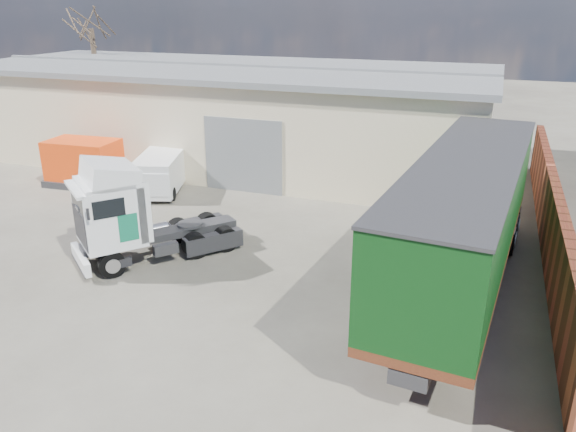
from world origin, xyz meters
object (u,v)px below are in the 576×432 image
(tractor_unit, at_px, (131,218))
(orange_skip, at_px, (84,166))
(box_trailer, at_px, (466,211))
(panel_van, at_px, (161,173))
(bare_tree, at_px, (89,14))

(tractor_unit, xyz_separation_m, orange_skip, (-7.60, 6.80, -0.61))
(tractor_unit, height_order, box_trailer, box_trailer)
(box_trailer, bearing_deg, tractor_unit, -165.80)
(tractor_unit, xyz_separation_m, panel_van, (-3.37, 7.16, -0.66))
(orange_skip, bearing_deg, tractor_unit, -45.87)
(panel_van, distance_m, orange_skip, 4.24)
(panel_van, bearing_deg, bare_tree, 118.49)
(bare_tree, relative_size, box_trailer, 0.71)
(box_trailer, height_order, panel_van, box_trailer)
(bare_tree, height_order, tractor_unit, bare_tree)
(tractor_unit, relative_size, panel_van, 1.18)
(box_trailer, xyz_separation_m, orange_skip, (-18.63, 5.07, -1.68))
(box_trailer, xyz_separation_m, panel_van, (-14.41, 5.42, -1.73))
(bare_tree, distance_m, panel_van, 18.10)
(orange_skip, bearing_deg, bare_tree, 120.15)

